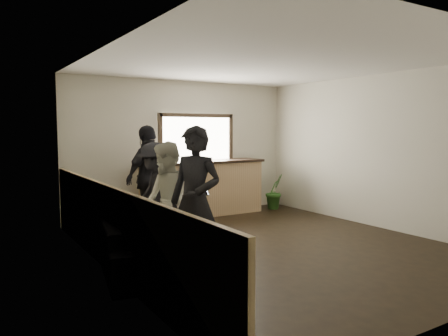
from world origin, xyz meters
TOP-DOWN VIEW (x-y plane):
  - ground at (0.00, 0.00)m, footprint 5.00×6.00m
  - room_shell at (-0.74, 0.00)m, footprint 5.01×6.01m
  - bar_counter at (0.30, 2.70)m, footprint 2.70×0.68m
  - sofa at (-2.13, 0.17)m, footprint 1.30×2.38m
  - coffee_table at (-1.17, -0.02)m, footprint 0.47×0.84m
  - cup_a at (-1.27, 0.19)m, footprint 0.13×0.13m
  - cup_b at (-1.06, -0.17)m, footprint 0.13×0.13m
  - potted_plant at (2.04, 2.47)m, footprint 0.51×0.45m
  - person_a at (-1.63, -0.60)m, footprint 0.72×0.80m
  - person_b at (-1.68, 0.14)m, footprint 0.72×0.87m
  - person_c at (-1.42, 1.15)m, footprint 0.63×1.05m
  - person_d at (-1.15, 2.06)m, footprint 1.19×0.90m

SIDE VIEW (x-z plane):
  - ground at x=0.00m, z-range -0.01..0.01m
  - coffee_table at x=-1.17m, z-range 0.00..0.37m
  - sofa at x=-2.13m, z-range 0.00..0.66m
  - potted_plant at x=2.04m, z-range 0.00..0.80m
  - cup_b at x=-1.06m, z-range 0.37..0.46m
  - cup_a at x=-1.27m, z-range 0.37..0.46m
  - bar_counter at x=0.30m, z-range -0.42..1.71m
  - person_c at x=-1.42m, z-range 0.00..1.60m
  - person_b at x=-1.68m, z-range 0.00..1.64m
  - person_a at x=-1.63m, z-range 0.00..1.85m
  - person_d at x=-1.15m, z-range 0.00..1.87m
  - room_shell at x=-0.74m, z-range 0.07..2.87m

